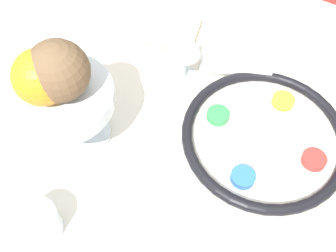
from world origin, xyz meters
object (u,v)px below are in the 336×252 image
Objects in this scene: wine_glass at (185,45)px; cup_far at (11,96)px; bread_plate at (173,34)px; cup_mid at (38,223)px; seder_plate at (264,137)px; orange_fruit at (41,77)px; coconut at (58,71)px; napkin_roll at (236,64)px; fruit_stand at (64,104)px.

wine_glass is 0.35m from cup_far.
bread_plate is 2.32× the size of cup_mid.
bread_plate is at bearing -28.56° from seder_plate.
orange_fruit is 0.91× the size of coconut.
cup_far reaches higher than napkin_roll.
napkin_roll reaches higher than seder_plate.
orange_fruit is at bearing 82.76° from bread_plate.
bread_plate is at bearing -95.81° from fruit_stand.
napkin_roll is (-0.20, -0.29, -0.07)m from fruit_stand.
napkin_roll reaches higher than bread_plate.
orange_fruit is at bearing 55.95° from napkin_roll.
cup_far is at bearing 40.89° from napkin_roll.
cup_mid reaches higher than napkin_roll.
seder_plate is 0.38m from coconut.
napkin_roll is (-0.17, 0.03, 0.02)m from bread_plate.
fruit_stand is at bearing 56.02° from napkin_roll.
wine_glass reaches higher than cup_mid.
wine_glass is 0.89× the size of napkin_roll.
wine_glass is at bearing -115.54° from coconut.
wine_glass is at bearing -138.43° from cup_far.
wine_glass reaches higher than seder_plate.
coconut is at bearing 85.49° from bread_plate.
cup_mid is at bearing 74.60° from napkin_roll.
coconut is at bearing 64.46° from wine_glass.
wine_glass reaches higher than cup_far.
bread_plate is (-0.03, -0.32, -0.09)m from fruit_stand.
cup_mid reaches higher than bread_plate.
bread_plate is at bearing -118.87° from cup_far.
napkin_roll is at bearing -47.23° from seder_plate.
cup_far is (0.18, 0.32, 0.02)m from bread_plate.
napkin_roll is 0.45m from cup_far.
fruit_stand is 0.08m from orange_fruit.
wine_glass is 0.28m from orange_fruit.
fruit_stand is 1.79× the size of coconut.
orange_fruit reaches higher than seder_plate.
orange_fruit is 1.31× the size of cup_mid.
napkin_roll is at bearing 171.01° from bread_plate.
cup_mid and cup_far have the same top height.
bread_plate is (0.08, -0.09, -0.09)m from wine_glass.
fruit_stand is at bearing -68.48° from cup_mid.
orange_fruit reaches higher than bread_plate.
coconut is at bearing -131.58° from orange_fruit.
coconut is 0.22m from cup_far.
seder_plate is at bearing -152.78° from coconut.
coconut is 0.24m from cup_mid.
bread_plate is (-0.04, -0.33, -0.17)m from orange_fruit.
napkin_roll is at bearing -139.11° from cup_far.
orange_fruit is (0.01, 0.01, 0.08)m from fruit_stand.
seder_plate is 1.91× the size of bread_plate.
cup_mid is at bearing 94.20° from bread_plate.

